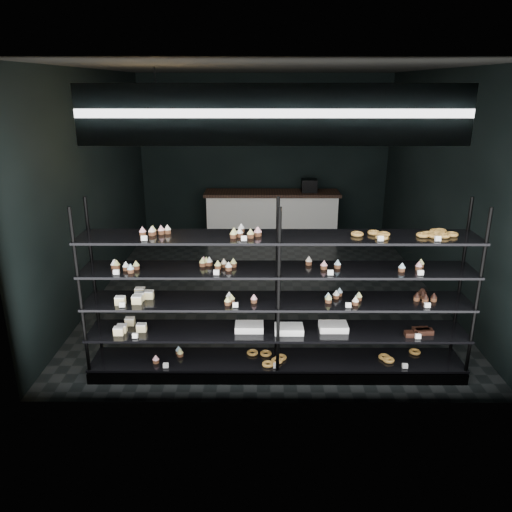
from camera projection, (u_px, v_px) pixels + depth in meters
name	position (u px, v px, depth m)	size (l,w,h in m)	color
room	(267.00, 185.00, 7.27)	(5.01, 6.01, 3.20)	black
display_shelf	(275.00, 320.00, 5.27)	(4.00, 0.50, 1.91)	black
signage	(274.00, 115.00, 4.12)	(3.30, 0.05, 0.50)	#0D1542
pendant_lamp	(158.00, 132.00, 5.94)	(0.31, 0.31, 0.88)	black
service_counter	(272.00, 215.00, 9.99)	(2.65, 0.65, 1.23)	silver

